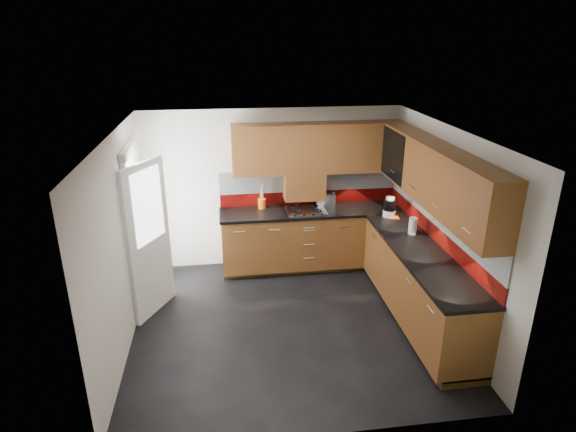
{
  "coord_description": "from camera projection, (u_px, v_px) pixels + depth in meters",
  "views": [
    {
      "loc": [
        -0.73,
        -5.07,
        3.42
      ],
      "look_at": [
        0.07,
        0.65,
        1.19
      ],
      "focal_mm": 30.0,
      "sensor_mm": 36.0,
      "label": 1
    }
  ],
  "objects": [
    {
      "name": "glass_cabinet",
      "position": [
        403.0,
        153.0,
        6.54
      ],
      "size": [
        0.32,
        0.8,
        0.66
      ],
      "color": "black",
      "rests_on": "room"
    },
    {
      "name": "room",
      "position": [
        290.0,
        211.0,
        5.47
      ],
      "size": [
        4.0,
        3.8,
        2.64
      ],
      "color": "black"
    },
    {
      "name": "countertop",
      "position": [
        360.0,
        230.0,
        6.47
      ],
      "size": [
        2.72,
        3.22,
        0.04
      ],
      "color": "black",
      "rests_on": "base_cabinets"
    },
    {
      "name": "toaster",
      "position": [
        326.0,
        200.0,
        7.25
      ],
      "size": [
        0.3,
        0.21,
        0.2
      ],
      "color": "silver",
      "rests_on": "countertop"
    },
    {
      "name": "utensil_pot",
      "position": [
        262.0,
        202.0,
        7.16
      ],
      "size": [
        0.12,
        0.12,
        0.42
      ],
      "color": "#CB5A13",
      "rests_on": "countertop"
    },
    {
      "name": "orange_cloth",
      "position": [
        394.0,
        218.0,
        6.81
      ],
      "size": [
        0.14,
        0.12,
        0.01
      ],
      "primitive_type": "cube",
      "rotation": [
        0.0,
        0.0,
        -0.09
      ],
      "color": "#DE5D18",
      "rests_on": "countertop"
    },
    {
      "name": "gas_hob",
      "position": [
        306.0,
        210.0,
        7.08
      ],
      "size": [
        0.57,
        0.5,
        0.04
      ],
      "color": "silver",
      "rests_on": "countertop"
    },
    {
      "name": "food_processor",
      "position": [
        390.0,
        208.0,
        6.83
      ],
      "size": [
        0.18,
        0.18,
        0.3
      ],
      "color": "white",
      "rests_on": "countertop"
    },
    {
      "name": "backsplash",
      "position": [
        372.0,
        203.0,
        6.6
      ],
      "size": [
        2.7,
        3.2,
        0.54
      ],
      "color": "maroon",
      "rests_on": "countertop"
    },
    {
      "name": "back_door",
      "position": [
        143.0,
        232.0,
        6.1
      ],
      "size": [
        0.42,
        1.19,
        2.04
      ],
      "color": "white",
      "rests_on": "room"
    },
    {
      "name": "upper_cabinets",
      "position": [
        375.0,
        161.0,
        6.23
      ],
      "size": [
        2.5,
        3.2,
        0.72
      ],
      "color": "brown",
      "rests_on": "room"
    },
    {
      "name": "base_cabinets",
      "position": [
        359.0,
        261.0,
        6.65
      ],
      "size": [
        2.7,
        3.2,
        0.95
      ],
      "color": "brown",
      "rests_on": "room"
    },
    {
      "name": "extractor_hood",
      "position": [
        304.0,
        185.0,
        7.12
      ],
      "size": [
        0.6,
        0.33,
        0.4
      ],
      "primitive_type": "cube",
      "color": "brown",
      "rests_on": "room"
    },
    {
      "name": "paper_towel",
      "position": [
        413.0,
        226.0,
        6.25
      ],
      "size": [
        0.13,
        0.13,
        0.22
      ],
      "primitive_type": "cylinder",
      "rotation": [
        0.0,
        0.0,
        -0.29
      ],
      "color": "white",
      "rests_on": "countertop"
    }
  ]
}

